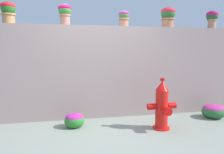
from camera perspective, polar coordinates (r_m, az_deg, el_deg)
The scene contains 10 objects.
ground_plane at distance 3.83m, azimuth -2.31°, elevation -14.25°, with size 24.00×24.00×0.00m, color gray.
stone_wall at distance 4.55m, azimuth -4.38°, elevation 1.29°, with size 6.15×0.32×1.88m, color gray.
potted_plant_1 at distance 4.67m, azimuth -25.56°, elevation 15.41°, with size 0.27×0.27×0.42m.
potted_plant_2 at distance 4.58m, azimuth -12.23°, elevation 16.31°, with size 0.27×0.27×0.42m.
potted_plant_3 at distance 4.66m, azimuth 3.14°, elevation 15.34°, with size 0.23×0.23×0.33m.
potted_plant_4 at distance 5.06m, azimuth 14.45°, elevation 15.36°, with size 0.31×0.31×0.45m.
potted_plant_5 at distance 5.62m, azimuth 24.74°, elevation 14.02°, with size 0.27×0.27×0.41m.
fire_hydrant at distance 3.96m, azimuth 12.96°, elevation -7.45°, with size 0.52×0.43×0.91m.
flower_bush_left at distance 4.07m, azimuth -9.81°, elevation -10.95°, with size 0.36×0.33×0.27m.
flower_bush_right at distance 5.02m, azimuth 25.11°, elevation -7.95°, with size 0.49×0.44×0.29m.
Camera 1 is at (-0.59, -3.52, 1.37)m, focal length 34.91 mm.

